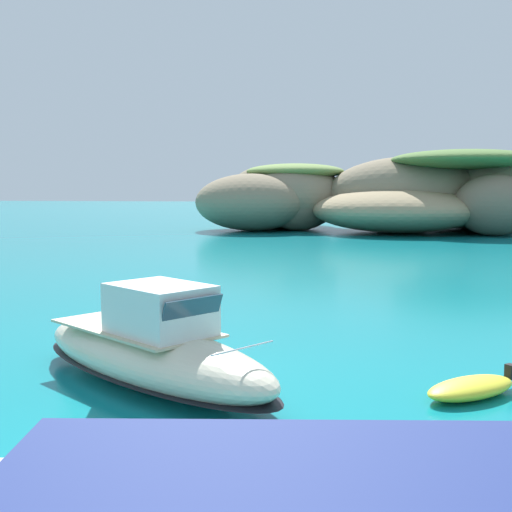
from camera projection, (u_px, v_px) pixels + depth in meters
name	position (u px, v px, depth m)	size (l,w,h in m)	color
islet_large	(445.00, 198.00, 71.56)	(31.29, 26.74, 8.75)	#9E8966
islet_small	(279.00, 198.00, 75.36)	(18.95, 23.20, 7.50)	#756651
motorboat_cream	(152.00, 351.00, 16.01)	(8.51, 7.25, 2.56)	beige
dinghy_tender	(471.00, 388.00, 15.15)	(2.70, 2.51, 0.58)	yellow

